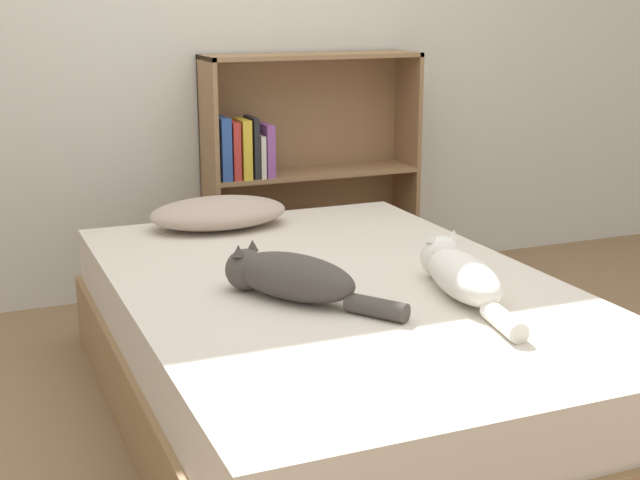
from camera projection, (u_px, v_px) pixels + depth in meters
ground_plane at (338, 417)px, 2.86m from camera, size 8.00×8.00×0.00m
wall_back at (201, 11)px, 3.87m from camera, size 8.00×0.06×2.50m
bed at (339, 352)px, 2.81m from camera, size 1.34×2.03×0.45m
pillow at (219, 213)px, 3.41m from camera, size 0.53×0.33×0.12m
cat_light at (460, 274)px, 2.63m from camera, size 0.23×0.64×0.16m
cat_dark at (288, 277)px, 2.59m from camera, size 0.41×0.53×0.15m
bookshelf at (299, 168)px, 4.09m from camera, size 0.99×0.26×1.07m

